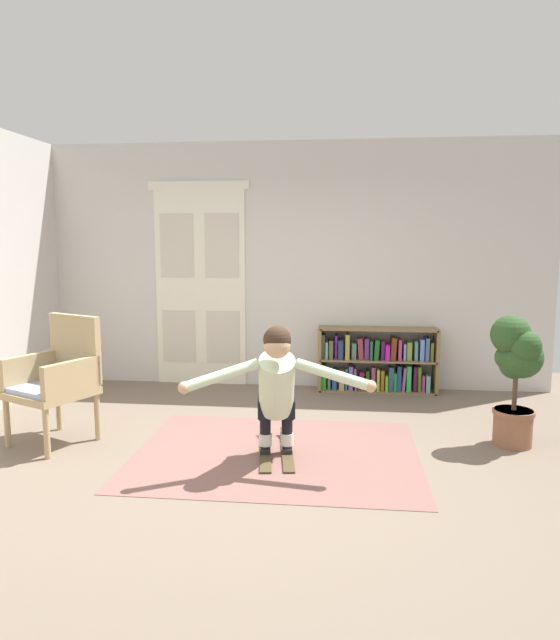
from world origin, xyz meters
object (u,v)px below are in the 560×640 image
object	(u,v)px
potted_plant	(516,368)
skis_pair	(276,450)
person_skier	(277,383)
bookshelf	(376,362)
wicker_chair	(58,376)

from	to	relation	value
potted_plant	skis_pair	distance (m)	2.15
person_skier	potted_plant	bearing A→B (deg)	17.93
bookshelf	potted_plant	bearing A→B (deg)	-57.01
wicker_chair	skis_pair	distance (m)	2.00
bookshelf	potted_plant	xyz separation A→B (m)	(1.08, -1.66, 0.33)
person_skier	bookshelf	bearing A→B (deg)	68.57
skis_pair	wicker_chair	bearing A→B (deg)	177.93
wicker_chair	skis_pair	xyz separation A→B (m)	(1.92, -0.07, -0.56)
wicker_chair	skis_pair	size ratio (longest dim) A/B	1.21
bookshelf	skis_pair	xyz separation A→B (m)	(-0.93, -2.07, -0.32)
bookshelf	potted_plant	distance (m)	2.00
skis_pair	potted_plant	bearing A→B (deg)	11.57
wicker_chair	potted_plant	distance (m)	3.94
wicker_chair	potted_plant	size ratio (longest dim) A/B	0.98
wicker_chair	potted_plant	bearing A→B (deg)	4.97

